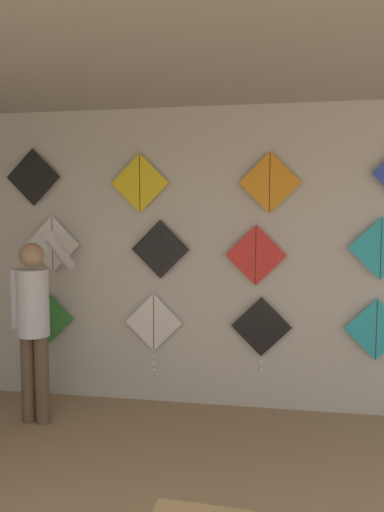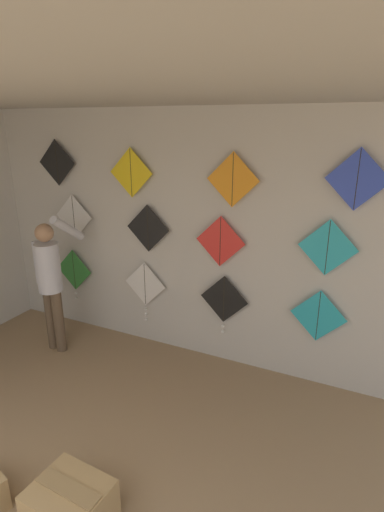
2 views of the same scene
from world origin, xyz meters
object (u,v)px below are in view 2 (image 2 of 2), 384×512
kite_5 (148,228)px  kite_7 (328,248)px  kite_2 (224,301)px  kite_0 (74,272)px  kite_1 (145,287)px  shopkeeper (50,276)px  kite_9 (131,173)px  kite_6 (220,242)px  kite_3 (318,316)px  kite_4 (74,216)px  kite_8 (57,163)px  cardboard_box (70,506)px  kite_10 (233,180)px  kite_11 (357,180)px

kite_5 → kite_7: 1.97m
kite_2 → kite_5: bearing=180.0°
kite_0 → kite_1: kite_0 is taller
shopkeeper → kite_9: 1.52m
kite_6 → kite_3: bearing=0.0°
kite_0 → kite_5: (1.16, 0.00, 0.72)m
shopkeeper → kite_4: (-0.09, 0.59, 0.58)m
kite_4 → kite_8: kite_8 is taller
cardboard_box → kite_6: size_ratio=0.96×
kite_1 → kite_8: kite_8 is taller
cardboard_box → kite_7: bearing=61.6°
kite_7 → kite_1: bearing=-180.0°
shopkeeper → kite_9: bearing=41.4°
kite_0 → kite_1: 1.09m
shopkeeper → kite_10: (1.99, 0.59, 1.15)m
kite_3 → kite_5: size_ratio=1.00×
kite_4 → kite_5: kite_4 is taller
kite_1 → kite_4: (-1.01, 0.00, 0.77)m
kite_5 → kite_11: size_ratio=1.00×
kite_8 → kite_10: size_ratio=1.00×
kite_2 → kite_5: kite_5 is taller
kite_9 → shopkeeper: bearing=-143.5°
cardboard_box → kite_9: size_ratio=0.96×
kite_1 → shopkeeper: bearing=-147.4°
shopkeeper → kite_2: shopkeeper is taller
kite_5 → kite_7: kite_7 is taller
kite_8 → kite_11: bearing=0.0°
kite_3 → kite_8: bearing=180.0°
kite_2 → kite_8: size_ratio=1.25×
kite_1 → kite_3: 2.02m
kite_3 → shopkeeper: bearing=-168.7°
kite_2 → kite_8: (-2.21, 0.00, 1.41)m
kite_6 → kite_11: (1.26, 0.00, 0.72)m
shopkeeper → kite_7: kite_7 is taller
shopkeeper → kite_4: 0.83m
kite_7 → kite_8: kite_8 is taller
kite_4 → kite_2: bearing=-0.0°
kite_8 → kite_9: size_ratio=1.00×
kite_4 → kite_9: (0.88, 0.00, 0.58)m
cardboard_box → kite_4: kite_4 is taller
kite_11 → kite_1: bearing=-180.0°
kite_6 → kite_8: (-2.15, 0.00, 0.73)m
kite_9 → kite_0: bearing=-180.0°
kite_0 → kite_8: bearing=179.6°
kite_6 → kite_9: bearing=180.0°
kite_1 → kite_9: size_ratio=1.38×
kite_0 → kite_9: size_ratio=1.25×
kite_2 → kite_5: 1.19m
kite_3 → kite_9: size_ratio=1.00×
shopkeeper → kite_3: (2.94, 0.59, -0.14)m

